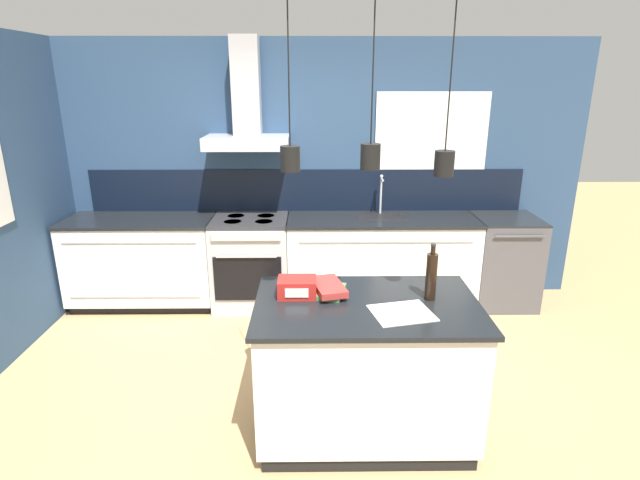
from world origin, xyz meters
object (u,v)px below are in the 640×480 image
Objects in this scene: book_stack at (328,288)px; red_supply_box at (297,287)px; dishwasher at (503,261)px; bottle_on_island at (431,276)px; oven_range at (252,262)px.

red_supply_box reaches higher than book_stack.
bottle_on_island reaches higher than dishwasher.
bottle_on_island is 0.83m from red_supply_box.
dishwasher is 2.52× the size of bottle_on_island.
red_supply_box reaches higher than dishwasher.
dishwasher is 2.61× the size of book_stack.
bottle_on_island is (1.35, -1.90, 0.61)m from oven_range.
bottle_on_island is at bearing -54.50° from oven_range.
oven_range is at bearing 125.50° from bottle_on_island.
red_supply_box is at bearing -137.63° from dishwasher.
bottle_on_island is 1.04× the size of book_stack.
oven_range is at bearing -179.91° from dishwasher.
oven_range is 3.79× the size of red_supply_box.
oven_range is 2.55m from dishwasher.
bottle_on_island reaches higher than red_supply_box.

